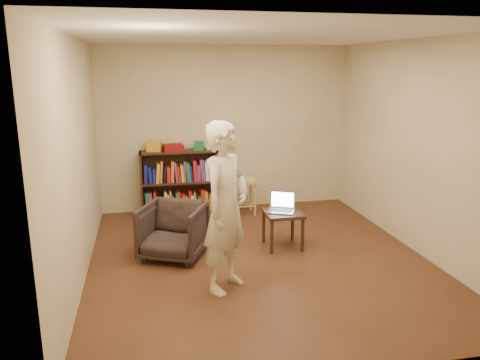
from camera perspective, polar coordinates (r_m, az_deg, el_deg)
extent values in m
plane|color=#3E2814|center=(5.75, 2.32, -9.64)|extent=(4.50, 4.50, 0.00)
plane|color=white|center=(5.28, 2.60, 17.19)|extent=(4.50, 4.50, 0.00)
plane|color=beige|center=(7.54, -1.75, 6.28)|extent=(4.00, 0.00, 4.00)
plane|color=beige|center=(5.25, -19.23, 2.21)|extent=(0.00, 4.50, 4.50)
plane|color=beige|center=(6.16, 20.83, 3.69)|extent=(0.00, 4.50, 4.50)
cube|color=black|center=(7.41, -11.91, -0.45)|extent=(0.03, 0.30, 1.00)
cube|color=black|center=(7.49, -2.93, -0.01)|extent=(0.03, 0.30, 1.00)
cube|color=black|center=(7.57, -7.48, 0.03)|extent=(1.20, 0.02, 1.00)
cube|color=black|center=(7.56, -7.28, -3.79)|extent=(1.20, 0.30, 0.03)
cube|color=black|center=(7.43, -7.40, -0.23)|extent=(1.14, 0.30, 0.03)
cube|color=black|center=(7.33, -7.51, 3.45)|extent=(1.20, 0.30, 0.03)
cube|color=gold|center=(7.31, -10.40, 4.14)|extent=(0.25, 0.20, 0.17)
cube|color=maroon|center=(7.31, -8.16, 3.93)|extent=(0.33, 0.26, 0.10)
cube|color=#1B683B|center=(7.32, -5.02, 4.18)|extent=(0.16, 0.16, 0.14)
cube|color=white|center=(7.40, -3.69, 4.06)|extent=(0.12, 0.12, 0.08)
cube|color=tan|center=(7.32, 0.44, -0.07)|extent=(0.38, 0.38, 0.04)
cylinder|color=tan|center=(7.21, -0.48, -2.54)|extent=(0.04, 0.04, 0.51)
cylinder|color=tan|center=(7.28, 1.85, -2.40)|extent=(0.04, 0.04, 0.51)
cylinder|color=tan|center=(7.50, -0.93, -1.90)|extent=(0.04, 0.04, 0.51)
cylinder|color=tan|center=(7.56, 1.31, -1.78)|extent=(0.04, 0.04, 0.51)
imported|color=#2E231E|center=(5.76, -8.14, -6.15)|extent=(0.95, 0.96, 0.67)
cube|color=black|center=(5.99, 5.26, -4.08)|extent=(0.46, 0.46, 0.04)
cylinder|color=black|center=(5.84, 3.88, -7.01)|extent=(0.04, 0.04, 0.43)
cylinder|color=black|center=(5.95, 7.63, -6.68)|extent=(0.04, 0.04, 0.43)
cylinder|color=black|center=(6.20, 2.89, -5.73)|extent=(0.04, 0.04, 0.43)
cylinder|color=black|center=(6.31, 6.43, -5.45)|extent=(0.04, 0.04, 0.43)
cube|color=#ACADB1|center=(5.98, 5.03, -3.82)|extent=(0.39, 0.35, 0.02)
cube|color=black|center=(5.98, 5.03, -3.72)|extent=(0.31, 0.23, 0.00)
cube|color=#ACADB1|center=(6.06, 5.22, -2.37)|extent=(0.30, 0.15, 0.23)
cube|color=#B2C6F9|center=(6.06, 5.22, -2.37)|extent=(0.26, 0.13, 0.19)
imported|color=beige|center=(4.75, -1.73, -3.39)|extent=(0.75, 0.76, 1.76)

